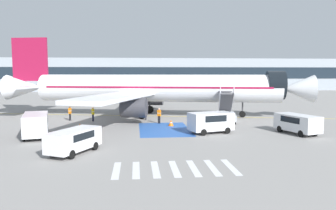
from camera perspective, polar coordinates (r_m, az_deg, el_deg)
name	(u,v)px	position (r m, az deg, el deg)	size (l,w,h in m)	color
ground_plane	(147,116)	(45.52, -3.61, -1.86)	(600.00, 600.00, 0.00)	gray
apron_leadline_yellow	(158,116)	(45.04, -1.81, -1.93)	(0.20, 76.67, 0.01)	gold
apron_stand_patch_blue	(164,129)	(34.66, -0.65, -4.23)	(5.26, 8.90, 0.01)	#2856A8
apron_walkway_bar_0	(116,170)	(20.71, -8.97, -11.16)	(0.44, 3.60, 0.01)	silver
apron_walkway_bar_1	(136,170)	(20.68, -5.59, -11.15)	(0.44, 3.60, 0.01)	silver
apron_walkway_bar_2	(155,169)	(20.71, -2.20, -11.10)	(0.44, 3.60, 0.01)	silver
apron_walkway_bar_3	(175,169)	(20.81, 1.16, -11.01)	(0.44, 3.60, 0.01)	silver
apron_walkway_bar_4	(194,168)	(20.98, 4.48, -10.89)	(0.44, 3.60, 0.01)	silver
apron_walkway_bar_5	(212,167)	(21.22, 7.72, -10.73)	(0.44, 3.60, 0.01)	silver
apron_walkway_bar_6	(231,167)	(21.52, 10.89, -10.55)	(0.44, 3.60, 0.01)	silver
airliner	(153,88)	(44.80, -2.70, 2.90)	(42.05, 34.09, 10.85)	silver
boarding_stairs_forward	(226,113)	(40.14, 10.03, -1.45)	(3.17, 5.52, 4.44)	#ADB2BA
fuel_tanker	(119,93)	(68.80, -8.51, 2.04)	(2.76, 8.78, 3.29)	#38383D
service_van_0	(297,122)	(34.32, 21.60, -2.81)	(3.20, 4.89, 1.88)	silver
service_van_1	(74,139)	(25.30, -16.05, -5.71)	(3.72, 4.92, 1.77)	silver
service_van_2	(36,123)	(32.66, -22.04, -2.97)	(3.22, 5.40, 2.17)	silver
service_van_3	(211,121)	(32.63, 7.46, -2.73)	(4.64, 3.16, 2.04)	silver
ground_crew_0	(159,115)	(38.40, -1.57, -1.67)	(0.49, 0.41, 1.82)	black
ground_crew_1	(93,113)	(41.10, -12.94, -1.38)	(0.41, 0.49, 1.77)	#191E38
ground_crew_2	(70,112)	(42.55, -16.71, -1.22)	(0.35, 0.48, 1.79)	black
ground_crew_3	(146,113)	(41.17, -3.89, -1.34)	(0.37, 0.48, 1.65)	#2D2D33
traffic_cone_0	(80,126)	(35.95, -15.08, -3.58)	(0.55, 0.55, 0.61)	orange
traffic_cone_1	(171,123)	(36.78, 0.52, -3.12)	(0.61, 0.61, 0.68)	orange
terminal_building	(169,75)	(110.55, 0.18, 5.33)	(134.09, 12.10, 10.49)	#89939E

